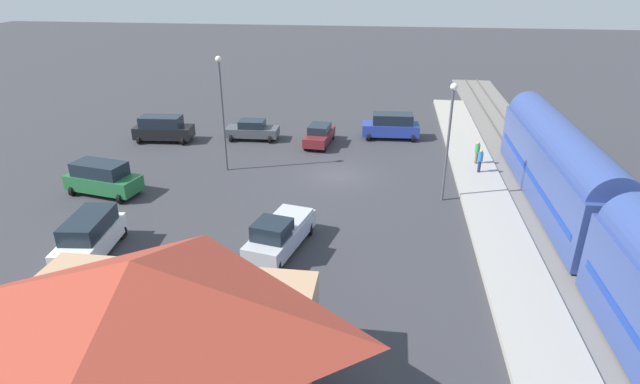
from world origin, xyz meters
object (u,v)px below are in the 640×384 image
(pedestrian_waiting_far, at_px, (477,151))
(light_pole_near_platform, at_px, (449,129))
(suv_blue, at_px, (391,126))
(station_building, at_px, (143,337))
(sedan_charcoal, at_px, (252,130))
(suv_green, at_px, (102,178))
(sedan_maroon, at_px, (319,135))
(light_pole_lot_center, at_px, (222,101))
(pickup_silver, at_px, (280,234))
(pedestrian_on_platform, at_px, (480,159))
(suv_white, at_px, (90,236))
(suv_black, at_px, (163,128))

(pedestrian_waiting_far, relative_size, light_pole_near_platform, 0.22)
(suv_blue, bearing_deg, pedestrian_waiting_far, 136.10)
(station_building, xyz_separation_m, sedan_charcoal, (4.20, -29.33, -2.20))
(suv_green, xyz_separation_m, light_pole_near_platform, (-22.22, -2.07, 3.65))
(sedan_maroon, height_order, light_pole_lot_center, light_pole_lot_center)
(suv_green, distance_m, pickup_silver, 14.29)
(pedestrian_on_platform, relative_size, suv_green, 0.33)
(sedan_charcoal, bearing_deg, pedestrian_waiting_far, 167.05)
(station_building, bearing_deg, pedestrian_on_platform, -121.24)
(pedestrian_waiting_far, distance_m, sedan_charcoal, 18.88)
(pedestrian_on_platform, bearing_deg, suv_blue, -51.32)
(sedan_charcoal, bearing_deg, pedestrian_on_platform, 161.86)
(sedan_maroon, relative_size, pickup_silver, 0.82)
(station_building, relative_size, suv_white, 2.20)
(suv_white, relative_size, light_pole_near_platform, 0.67)
(station_building, distance_m, pedestrian_waiting_far, 28.89)
(pickup_silver, xyz_separation_m, suv_black, (13.80, -16.84, 0.12))
(light_pole_near_platform, bearing_deg, sedan_maroon, -46.73)
(pedestrian_waiting_far, relative_size, suv_blue, 0.34)
(pedestrian_on_platform, xyz_separation_m, sedan_charcoal, (18.35, -6.01, -0.40))
(sedan_maroon, relative_size, light_pole_near_platform, 0.61)
(suv_white, bearing_deg, light_pole_lot_center, -104.46)
(sedan_charcoal, bearing_deg, suv_black, 11.34)
(light_pole_near_platform, relative_size, light_pole_lot_center, 0.91)
(pedestrian_on_platform, distance_m, suv_black, 26.22)
(pickup_silver, bearing_deg, suv_blue, -105.56)
(pedestrian_waiting_far, xyz_separation_m, pickup_silver, (12.09, 14.11, -0.25))
(pickup_silver, relative_size, light_pole_near_platform, 0.75)
(pedestrian_on_platform, relative_size, pickup_silver, 0.30)
(suv_white, distance_m, light_pole_near_platform, 21.35)
(pedestrian_waiting_far, bearing_deg, suv_black, -6.02)
(pedestrian_waiting_far, height_order, suv_black, suv_black)
(pedestrian_waiting_far, distance_m, suv_black, 26.03)
(suv_green, xyz_separation_m, light_pole_lot_center, (-6.75, -5.36, 4.05))
(pedestrian_on_platform, distance_m, suv_blue, 10.21)
(sedan_maroon, relative_size, light_pole_lot_center, 0.56)
(pedestrian_on_platform, height_order, suv_black, suv_black)
(sedan_maroon, xyz_separation_m, pickup_silver, (-0.32, 17.73, 0.15))
(suv_white, distance_m, sedan_maroon, 21.65)
(suv_black, bearing_deg, pickup_silver, 129.33)
(station_building, bearing_deg, light_pole_near_platform, -120.90)
(pedestrian_waiting_far, xyz_separation_m, light_pole_near_platform, (2.99, 6.39, 3.52))
(suv_green, xyz_separation_m, suv_white, (-3.45, 7.45, 0.00))
(suv_blue, relative_size, light_pole_near_platform, 0.66)
(pedestrian_waiting_far, relative_size, suv_white, 0.34)
(light_pole_near_platform, bearing_deg, light_pole_lot_center, -12.01)
(pedestrian_on_platform, bearing_deg, suv_black, -9.90)
(suv_white, bearing_deg, suv_black, -77.51)
(station_building, relative_size, suv_green, 2.15)
(suv_black, height_order, light_pole_near_platform, light_pole_near_platform)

